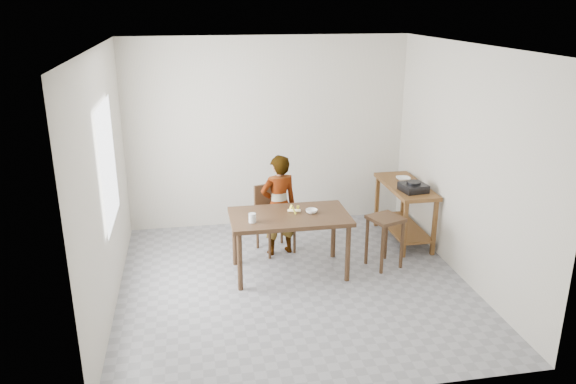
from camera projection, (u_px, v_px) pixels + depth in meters
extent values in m
cube|color=gray|center=(294.00, 285.00, 6.57)|extent=(4.00, 4.00, 0.04)
cube|color=white|center=(295.00, 44.00, 5.68)|extent=(4.00, 4.00, 0.04)
cube|color=beige|center=(268.00, 133.00, 8.01)|extent=(4.00, 0.04, 2.70)
cube|color=beige|center=(345.00, 250.00, 4.24)|extent=(4.00, 0.04, 2.70)
cube|color=beige|center=(102.00, 184.00, 5.78)|extent=(0.04, 4.00, 2.70)
cube|color=beige|center=(466.00, 164.00, 6.47)|extent=(0.04, 4.00, 2.70)
cube|color=white|center=(108.00, 164.00, 5.93)|extent=(0.02, 1.10, 1.30)
imported|color=silver|center=(279.00, 205.00, 7.16)|extent=(0.54, 0.42, 1.33)
cylinder|color=silver|center=(252.00, 218.00, 6.36)|extent=(0.10, 0.10, 0.11)
imported|color=white|center=(312.00, 211.00, 6.65)|extent=(0.16, 0.16, 0.05)
imported|color=white|center=(403.00, 179.00, 7.68)|extent=(0.22, 0.22, 0.05)
cube|color=black|center=(413.00, 188.00, 7.24)|extent=(0.35, 0.35, 0.10)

